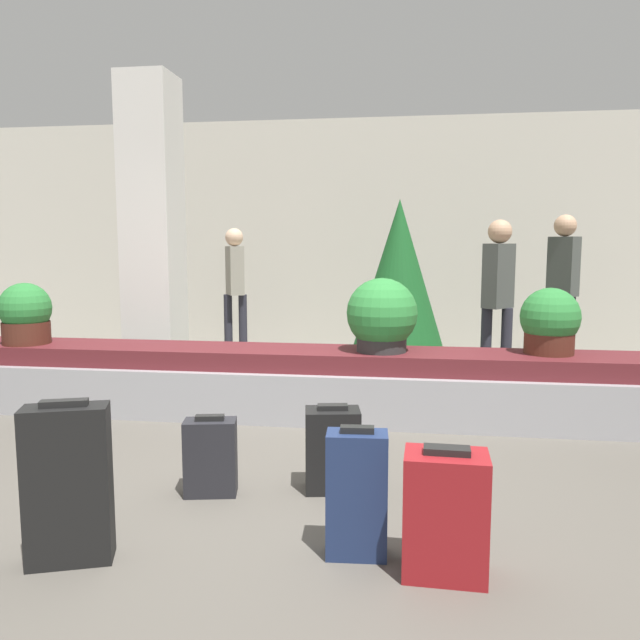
{
  "coord_description": "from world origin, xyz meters",
  "views": [
    {
      "loc": [
        0.74,
        -3.64,
        1.46
      ],
      "look_at": [
        0.0,
        1.49,
        0.82
      ],
      "focal_mm": 35.0,
      "sensor_mm": 36.0,
      "label": 1
    }
  ],
  "objects_px": {
    "potted_plant_2": "(25,315)",
    "traveler_0": "(563,276)",
    "suitcase_3": "(211,457)",
    "suitcase_2": "(333,449)",
    "suitcase_1": "(68,484)",
    "traveler_1": "(235,280)",
    "decorated_tree": "(399,279)",
    "potted_plant_0": "(550,322)",
    "traveler_2": "(498,288)",
    "suitcase_4": "(445,514)",
    "pillar": "(153,230)",
    "suitcase_0": "(357,494)",
    "potted_plant_1": "(382,317)"
  },
  "relations": [
    {
      "from": "potted_plant_2",
      "to": "traveler_0",
      "type": "distance_m",
      "value": 5.68
    },
    {
      "from": "suitcase_3",
      "to": "suitcase_4",
      "type": "xyz_separation_m",
      "value": [
        1.3,
        -0.71,
        0.05
      ]
    },
    {
      "from": "potted_plant_2",
      "to": "traveler_2",
      "type": "xyz_separation_m",
      "value": [
        4.25,
        1.39,
        0.18
      ]
    },
    {
      "from": "pillar",
      "to": "potted_plant_2",
      "type": "relative_size",
      "value": 5.88
    },
    {
      "from": "suitcase_4",
      "to": "potted_plant_1",
      "type": "bearing_deg",
      "value": 101.0
    },
    {
      "from": "suitcase_4",
      "to": "potted_plant_1",
      "type": "xyz_separation_m",
      "value": [
        -0.4,
        2.45,
        0.58
      ]
    },
    {
      "from": "suitcase_3",
      "to": "decorated_tree",
      "type": "height_order",
      "value": "decorated_tree"
    },
    {
      "from": "suitcase_0",
      "to": "decorated_tree",
      "type": "xyz_separation_m",
      "value": [
        0.1,
        4.28,
        0.76
      ]
    },
    {
      "from": "suitcase_3",
      "to": "potted_plant_0",
      "type": "distance_m",
      "value": 2.96
    },
    {
      "from": "pillar",
      "to": "suitcase_4",
      "type": "bearing_deg",
      "value": -52.02
    },
    {
      "from": "suitcase_0",
      "to": "suitcase_2",
      "type": "relative_size",
      "value": 1.2
    },
    {
      "from": "pillar",
      "to": "suitcase_2",
      "type": "distance_m",
      "value": 3.87
    },
    {
      "from": "suitcase_2",
      "to": "traveler_2",
      "type": "bearing_deg",
      "value": 55.82
    },
    {
      "from": "suitcase_3",
      "to": "potted_plant_2",
      "type": "bearing_deg",
      "value": 131.96
    },
    {
      "from": "suitcase_0",
      "to": "suitcase_4",
      "type": "distance_m",
      "value": 0.42
    },
    {
      "from": "potted_plant_1",
      "to": "potted_plant_2",
      "type": "distance_m",
      "value": 3.15
    },
    {
      "from": "pillar",
      "to": "suitcase_4",
      "type": "relative_size",
      "value": 5.48
    },
    {
      "from": "potted_plant_0",
      "to": "traveler_1",
      "type": "xyz_separation_m",
      "value": [
        -3.39,
        2.7,
        0.16
      ]
    },
    {
      "from": "pillar",
      "to": "suitcase_1",
      "type": "relative_size",
      "value": 4.19
    },
    {
      "from": "pillar",
      "to": "traveler_0",
      "type": "height_order",
      "value": "pillar"
    },
    {
      "from": "suitcase_1",
      "to": "traveler_1",
      "type": "xyz_separation_m",
      "value": [
        -0.74,
        5.37,
        0.62
      ]
    },
    {
      "from": "pillar",
      "to": "suitcase_1",
      "type": "distance_m",
      "value": 4.2
    },
    {
      "from": "potted_plant_1",
      "to": "traveler_2",
      "type": "relative_size",
      "value": 0.36
    },
    {
      "from": "suitcase_4",
      "to": "traveler_2",
      "type": "height_order",
      "value": "traveler_2"
    },
    {
      "from": "pillar",
      "to": "potted_plant_0",
      "type": "xyz_separation_m",
      "value": [
        3.84,
        -1.16,
        -0.77
      ]
    },
    {
      "from": "suitcase_3",
      "to": "traveler_0",
      "type": "distance_m",
      "value": 5.1
    },
    {
      "from": "suitcase_2",
      "to": "traveler_0",
      "type": "relative_size",
      "value": 0.29
    },
    {
      "from": "suitcase_2",
      "to": "suitcase_3",
      "type": "bearing_deg",
      "value": -176.69
    },
    {
      "from": "potted_plant_2",
      "to": "decorated_tree",
      "type": "xyz_separation_m",
      "value": [
        3.25,
        1.99,
        0.23
      ]
    },
    {
      "from": "potted_plant_0",
      "to": "suitcase_3",
      "type": "bearing_deg",
      "value": -141.05
    },
    {
      "from": "pillar",
      "to": "suitcase_0",
      "type": "distance_m",
      "value": 4.56
    },
    {
      "from": "traveler_2",
      "to": "suitcase_4",
      "type": "bearing_deg",
      "value": -150.03
    },
    {
      "from": "decorated_tree",
      "to": "suitcase_0",
      "type": "bearing_deg",
      "value": -91.35
    },
    {
      "from": "traveler_0",
      "to": "potted_plant_0",
      "type": "bearing_deg",
      "value": -59.34
    },
    {
      "from": "pillar",
      "to": "suitcase_0",
      "type": "xyz_separation_m",
      "value": [
        2.49,
        -3.59,
        -1.3
      ]
    },
    {
      "from": "potted_plant_0",
      "to": "traveler_1",
      "type": "height_order",
      "value": "traveler_1"
    },
    {
      "from": "suitcase_2",
      "to": "decorated_tree",
      "type": "bearing_deg",
      "value": 75.07
    },
    {
      "from": "suitcase_2",
      "to": "suitcase_4",
      "type": "distance_m",
      "value": 1.07
    },
    {
      "from": "traveler_0",
      "to": "potted_plant_1",
      "type": "bearing_deg",
      "value": -83.73
    },
    {
      "from": "suitcase_2",
      "to": "traveler_1",
      "type": "xyz_separation_m",
      "value": [
        -1.83,
        4.36,
        0.74
      ]
    },
    {
      "from": "suitcase_3",
      "to": "suitcase_4",
      "type": "bearing_deg",
      "value": -39.87
    },
    {
      "from": "suitcase_1",
      "to": "decorated_tree",
      "type": "xyz_separation_m",
      "value": [
        1.4,
        4.52,
        0.69
      ]
    },
    {
      "from": "pillar",
      "to": "potted_plant_0",
      "type": "relative_size",
      "value": 5.97
    },
    {
      "from": "suitcase_0",
      "to": "decorated_tree",
      "type": "bearing_deg",
      "value": 84.85
    },
    {
      "from": "pillar",
      "to": "suitcase_4",
      "type": "height_order",
      "value": "pillar"
    },
    {
      "from": "suitcase_1",
      "to": "traveler_1",
      "type": "distance_m",
      "value": 5.45
    },
    {
      "from": "suitcase_0",
      "to": "suitcase_4",
      "type": "height_order",
      "value": "suitcase_0"
    },
    {
      "from": "potted_plant_0",
      "to": "traveler_1",
      "type": "distance_m",
      "value": 4.34
    },
    {
      "from": "suitcase_3",
      "to": "decorated_tree",
      "type": "relative_size",
      "value": 0.24
    },
    {
      "from": "traveler_0",
      "to": "decorated_tree",
      "type": "distance_m",
      "value": 1.92
    }
  ]
}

